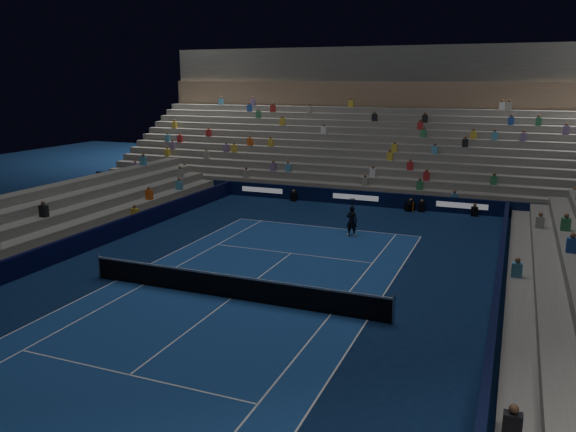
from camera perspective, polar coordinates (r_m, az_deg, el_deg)
The scene contains 9 objects.
ground at distance 22.66m, azimuth -5.73°, elevation -8.25°, with size 90.00×90.00×0.00m, color #0B1E43.
court_surface at distance 22.66m, azimuth -5.73°, elevation -8.24°, with size 10.97×23.77×0.01m, color navy.
sponsor_barrier_far at distance 39.18m, azimuth 6.84°, elevation 1.85°, with size 44.00×0.25×1.00m, color black.
sponsor_barrier_east at distance 20.19m, azimuth 19.90°, elevation -10.31°, with size 0.25×37.00×1.00m, color black.
sponsor_barrier_west at distance 28.12m, azimuth -23.61°, elevation -3.91°, with size 0.25×37.00×1.00m, color black.
grandstand_main at distance 47.79m, azimuth 9.92°, elevation 7.35°, with size 44.00×15.20×11.20m.
tennis_net at distance 22.48m, azimuth -5.76°, elevation -7.06°, with size 12.90×0.10×1.10m.
tennis_player at distance 31.26m, azimuth 6.42°, elevation -0.49°, with size 0.62×0.40×1.69m, color black.
broadcast_camera at distance 37.91m, azimuth 12.11°, elevation 0.96°, with size 0.64×0.99×0.61m.
Camera 1 is at (9.88, -18.58, 8.40)m, focal length 35.43 mm.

